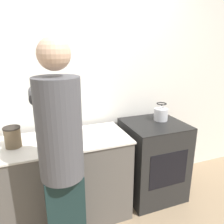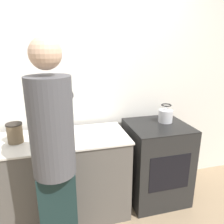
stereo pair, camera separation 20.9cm
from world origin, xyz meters
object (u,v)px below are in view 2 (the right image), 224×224
(oven, at_px, (156,161))
(canister_jar, at_px, (15,133))
(kettle, at_px, (166,115))
(person, at_px, (54,154))
(cutting_board, at_px, (56,145))
(knife, at_px, (51,145))

(oven, distance_m, canister_jar, 1.55)
(canister_jar, bearing_deg, kettle, 2.95)
(person, relative_size, canister_jar, 9.77)
(kettle, bearing_deg, canister_jar, -177.05)
(cutting_board, relative_size, knife, 1.31)
(knife, relative_size, canister_jar, 1.17)
(cutting_board, xyz_separation_m, knife, (-0.04, -0.02, 0.01))
(knife, height_order, canister_jar, canister_jar)
(cutting_board, bearing_deg, kettle, 11.60)
(person, xyz_separation_m, cutting_board, (0.02, 0.38, -0.10))
(knife, bearing_deg, kettle, 17.10)
(canister_jar, bearing_deg, knife, -30.53)
(cutting_board, bearing_deg, person, -92.31)
(person, xyz_separation_m, kettle, (1.23, 0.63, 0.01))
(person, xyz_separation_m, knife, (-0.03, 0.36, -0.09))
(oven, xyz_separation_m, cutting_board, (-1.10, -0.19, 0.44))
(oven, distance_m, knife, 1.24)
(oven, xyz_separation_m, kettle, (0.12, 0.06, 0.54))
(oven, distance_m, kettle, 0.56)
(oven, relative_size, kettle, 4.46)
(cutting_board, height_order, canister_jar, canister_jar)
(cutting_board, height_order, kettle, kettle)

